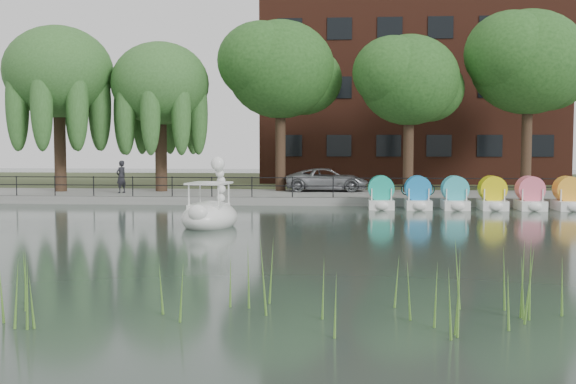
# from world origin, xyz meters

# --- Properties ---
(ground_plane) EXTENTS (120.00, 120.00, 0.00)m
(ground_plane) POSITION_xyz_m (0.00, 0.00, 0.00)
(ground_plane) COLOR #35413B
(promenade) EXTENTS (40.00, 6.00, 0.40)m
(promenade) POSITION_xyz_m (0.00, 16.00, 0.20)
(promenade) COLOR gray
(promenade) RESTS_ON ground_plane
(kerb) EXTENTS (40.00, 0.25, 0.40)m
(kerb) POSITION_xyz_m (0.00, 13.05, 0.20)
(kerb) COLOR gray
(kerb) RESTS_ON ground_plane
(land_strip) EXTENTS (60.00, 22.00, 0.36)m
(land_strip) POSITION_xyz_m (0.00, 30.00, 0.18)
(land_strip) COLOR #47512D
(land_strip) RESTS_ON ground_plane
(railing) EXTENTS (32.00, 0.05, 1.00)m
(railing) POSITION_xyz_m (0.00, 13.25, 1.15)
(railing) COLOR black
(railing) RESTS_ON promenade
(apartment_building) EXTENTS (20.00, 10.07, 18.00)m
(apartment_building) POSITION_xyz_m (7.00, 29.97, 9.36)
(apartment_building) COLOR #4C1E16
(apartment_building) RESTS_ON land_strip
(willow_left) EXTENTS (5.88, 5.88, 9.01)m
(willow_left) POSITION_xyz_m (-13.00, 16.50, 6.87)
(willow_left) COLOR #473323
(willow_left) RESTS_ON promenade
(willow_mid) EXTENTS (5.32, 5.32, 8.15)m
(willow_mid) POSITION_xyz_m (-7.50, 17.00, 6.25)
(willow_mid) COLOR #473323
(willow_mid) RESTS_ON promenade
(broadleaf_center) EXTENTS (6.00, 6.00, 9.25)m
(broadleaf_center) POSITION_xyz_m (-1.00, 18.00, 7.06)
(broadleaf_center) COLOR #473323
(broadleaf_center) RESTS_ON promenade
(broadleaf_right) EXTENTS (5.40, 5.40, 8.32)m
(broadleaf_right) POSITION_xyz_m (6.00, 17.50, 6.39)
(broadleaf_right) COLOR #473323
(broadleaf_right) RESTS_ON promenade
(broadleaf_far) EXTENTS (6.30, 6.30, 9.71)m
(broadleaf_far) POSITION_xyz_m (12.50, 18.50, 7.40)
(broadleaf_far) COLOR #473323
(broadleaf_far) RESTS_ON promenade
(minivan) EXTENTS (2.58, 5.30, 1.45)m
(minivan) POSITION_xyz_m (1.60, 17.68, 1.13)
(minivan) COLOR gray
(minivan) RESTS_ON promenade
(bicycle) EXTENTS (0.68, 1.75, 1.00)m
(bicycle) POSITION_xyz_m (6.28, 15.02, 0.90)
(bicycle) COLOR gray
(bicycle) RESTS_ON promenade
(pedestrian) EXTENTS (0.77, 0.86, 1.98)m
(pedestrian) POSITION_xyz_m (-9.25, 15.38, 1.39)
(pedestrian) COLOR black
(pedestrian) RESTS_ON promenade
(swan_boat) EXTENTS (2.31, 3.26, 2.56)m
(swan_boat) POSITION_xyz_m (-2.40, 4.20, 0.56)
(swan_boat) COLOR white
(swan_boat) RESTS_ON ground_plane
(pedal_boat_row) EXTENTS (9.65, 1.70, 1.40)m
(pedal_boat_row) POSITION_xyz_m (8.50, 11.76, 0.61)
(pedal_boat_row) COLOR white
(pedal_boat_row) RESTS_ON ground_plane
(reed_bank) EXTENTS (24.00, 2.40, 1.20)m
(reed_bank) POSITION_xyz_m (2.00, -9.50, 0.60)
(reed_bank) COLOR #669938
(reed_bank) RESTS_ON ground_plane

